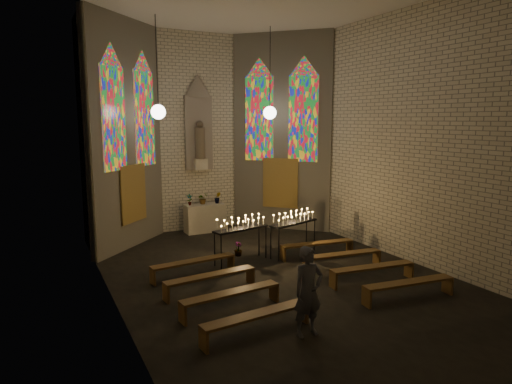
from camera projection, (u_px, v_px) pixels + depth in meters
floor at (280, 278)px, 11.54m from camera, size 12.00×12.00×0.00m
room at (226, 128)px, 13.93m from camera, size 8.22×12.43×7.00m
altar at (205, 218)px, 16.27m from camera, size 1.40×0.60×1.00m
flower_vase_left at (189, 200)px, 15.95m from camera, size 0.22×0.16×0.40m
flower_vase_center at (203, 198)px, 16.22m from camera, size 0.44×0.40×0.40m
flower_vase_right at (218, 198)px, 16.35m from camera, size 0.26×0.23×0.41m
aisle_flower_pot at (238, 249)px, 13.42m from camera, size 0.29×0.29×0.42m
votive_stand_left at (241, 225)px, 12.71m from camera, size 1.72×0.75×1.23m
votive_stand_right at (294, 220)px, 13.40m from camera, size 1.74×0.89×1.24m
pew_left_0 at (194, 263)px, 11.63m from camera, size 2.26×0.55×0.43m
pew_right_0 at (317, 245)px, 13.30m from camera, size 2.26×0.55×0.43m
pew_left_1 at (210, 278)px, 10.57m from camera, size 2.26×0.55×0.43m
pew_right_1 at (343, 256)px, 12.24m from camera, size 2.26×0.55×0.43m
pew_left_2 at (231, 295)px, 9.51m from camera, size 2.26×0.55×0.43m
pew_right_2 at (373, 269)px, 11.18m from camera, size 2.26×0.55×0.43m
pew_left_3 at (257, 317)px, 8.45m from camera, size 2.26×0.55×0.43m
pew_right_3 at (409, 285)px, 10.12m from camera, size 2.26×0.55×0.43m
visitor at (308, 291)px, 8.40m from camera, size 0.63×0.43×1.69m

